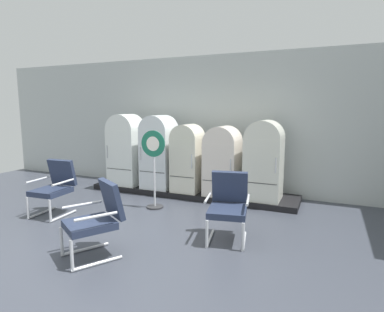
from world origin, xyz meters
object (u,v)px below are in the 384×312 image
Objects in this scene: refrigerator_0 at (126,148)px; refrigerator_3 at (223,159)px; refrigerator_1 at (159,150)px; refrigerator_2 at (188,156)px; armchair_right at (228,204)px; armchair_center at (97,216)px; sign_stand at (154,169)px; armchair_left at (55,185)px; refrigerator_4 at (264,158)px.

refrigerator_3 is at bearing 0.65° from refrigerator_0.
refrigerator_1 reaches higher than refrigerator_2.
armchair_center is (-1.35, -1.19, 0.00)m from armchair_right.
sign_stand is at bearing 99.79° from armchair_center.
armchair_left is 1.00× the size of armchair_center.
armchair_right is at bearing 41.35° from armchair_center.
armchair_right is (0.70, -1.85, -0.33)m from refrigerator_3.
sign_stand is at bearing -37.26° from refrigerator_0.
refrigerator_3 is (0.77, 0.03, -0.02)m from refrigerator_2.
refrigerator_3 is at bearing -179.39° from refrigerator_4.
refrigerator_1 is at bearing 64.75° from armchair_left.
armchair_left is at bearing -176.61° from armchair_right.
refrigerator_2 is at bearing -2.85° from refrigerator_1.
refrigerator_4 is (3.16, 0.04, -0.05)m from refrigerator_0.
armchair_center is (0.82, -3.05, -0.45)m from refrigerator_1.
refrigerator_2 is 3.03m from armchair_center.
sign_stand is (-1.70, 0.82, 0.23)m from armchair_right.
refrigerator_4 is 1.60× the size of armchair_center.
armchair_right is (1.46, -1.82, -0.35)m from refrigerator_2.
armchair_right is at bearing -40.57° from refrigerator_1.
refrigerator_3 reaches higher than armchair_right.
armchair_right is at bearing -31.13° from refrigerator_0.
refrigerator_2 reaches higher than armchair_left.
refrigerator_4 is (2.31, 0.00, -0.04)m from refrigerator_1.
refrigerator_4 is at bearing 85.78° from armchair_right.
refrigerator_0 is 3.16m from refrigerator_4.
armchair_center is (1.78, -1.00, 0.00)m from armchair_left.
armchair_left is at bearing -140.10° from refrigerator_3.
armchair_right is 0.65× the size of sign_stand.
refrigerator_0 reaches higher than armchair_center.
refrigerator_0 reaches higher than armchair_right.
refrigerator_0 is 1.69× the size of armchair_right.
armchair_left is (-3.27, -2.05, -0.40)m from refrigerator_4.
armchair_center is at bearing -102.17° from refrigerator_3.
refrigerator_2 is 0.97× the size of sign_stand.
armchair_left and armchair_right have the same top height.
armchair_right is 1.00× the size of armchair_center.
refrigerator_0 is at bearing 86.88° from armchair_left.
refrigerator_3 is at bearing 77.83° from armchair_center.
refrigerator_3 is 0.91× the size of refrigerator_4.
refrigerator_0 is 1.06× the size of refrigerator_4.
refrigerator_3 is (2.33, 0.03, -0.12)m from refrigerator_0.
refrigerator_0 is 1.14× the size of refrigerator_2.
sign_stand reaches higher than armchair_center.
sign_stand reaches higher than armchair_right.
armchair_left is 2.04m from armchair_center.
refrigerator_3 is 3.19m from armchair_left.
refrigerator_3 is at bearing -0.20° from refrigerator_1.
armchair_left is (-0.96, -2.04, -0.45)m from refrigerator_1.
refrigerator_0 is 1.68m from sign_stand.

